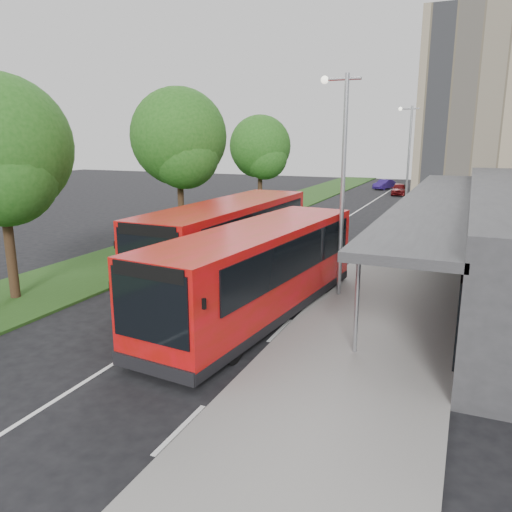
% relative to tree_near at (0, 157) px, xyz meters
% --- Properties ---
extents(ground, '(120.00, 120.00, 0.00)m').
position_rel_tree_near_xyz_m(ground, '(7.01, 2.95, -5.31)').
color(ground, black).
rests_on(ground, ground).
extents(pavement, '(5.00, 80.00, 0.15)m').
position_rel_tree_near_xyz_m(pavement, '(13.01, 22.95, -5.23)').
color(pavement, gray).
rests_on(pavement, ground).
extents(grass_verge, '(5.00, 80.00, 0.10)m').
position_rel_tree_near_xyz_m(grass_verge, '(0.01, 22.95, -5.26)').
color(grass_verge, '#1F3F14').
rests_on(grass_verge, ground).
extents(lane_centre_line, '(0.12, 70.00, 0.01)m').
position_rel_tree_near_xyz_m(lane_centre_line, '(7.01, 17.95, -5.30)').
color(lane_centre_line, silver).
rests_on(lane_centre_line, ground).
extents(kerb_dashes, '(0.12, 56.00, 0.01)m').
position_rel_tree_near_xyz_m(kerb_dashes, '(10.31, 21.95, -5.30)').
color(kerb_dashes, silver).
rests_on(kerb_dashes, ground).
extents(tree_near, '(5.12, 5.12, 8.22)m').
position_rel_tree_near_xyz_m(tree_near, '(0.00, 0.00, 0.00)').
color(tree_near, '#321F14').
rests_on(tree_near, ground).
extents(tree_mid, '(5.46, 5.46, 8.77)m').
position_rel_tree_near_xyz_m(tree_mid, '(-0.00, 12.00, 0.36)').
color(tree_mid, '#321F14').
rests_on(tree_mid, ground).
extents(tree_far, '(4.80, 4.80, 7.72)m').
position_rel_tree_near_xyz_m(tree_far, '(0.00, 24.00, -0.32)').
color(tree_far, '#321F14').
rests_on(tree_far, ground).
extents(lamp_post_near, '(1.44, 0.28, 8.00)m').
position_rel_tree_near_xyz_m(lamp_post_near, '(11.13, 4.95, -0.59)').
color(lamp_post_near, '#9C9FA4').
rests_on(lamp_post_near, pavement).
extents(lamp_post_far, '(1.44, 0.28, 8.00)m').
position_rel_tree_near_xyz_m(lamp_post_far, '(11.13, 24.95, -0.59)').
color(lamp_post_far, '#9C9FA4').
rests_on(lamp_post_far, pavement).
extents(bus_main, '(3.85, 11.13, 3.09)m').
position_rel_tree_near_xyz_m(bus_main, '(9.20, 1.80, -3.72)').
color(bus_main, red).
rests_on(bus_main, ground).
extents(bus_second, '(3.24, 11.58, 3.26)m').
position_rel_tree_near_xyz_m(bus_second, '(6.09, 5.91, -3.64)').
color(bus_second, red).
rests_on(bus_second, ground).
extents(litter_bin, '(0.54, 0.54, 0.79)m').
position_rel_tree_near_xyz_m(litter_bin, '(12.76, 13.69, -4.76)').
color(litter_bin, '#3B2018').
rests_on(litter_bin, pavement).
extents(bollard, '(0.18, 0.18, 0.94)m').
position_rel_tree_near_xyz_m(bollard, '(11.66, 20.26, -4.69)').
color(bollard, orange).
rests_on(bollard, pavement).
extents(car_near, '(1.79, 3.84, 1.27)m').
position_rel_tree_near_xyz_m(car_near, '(8.55, 41.93, -4.67)').
color(car_near, '#5B0D0F').
rests_on(car_near, ground).
extents(car_far, '(2.34, 3.71, 1.15)m').
position_rel_tree_near_xyz_m(car_far, '(6.13, 47.39, -4.73)').
color(car_far, navy).
rests_on(car_far, ground).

